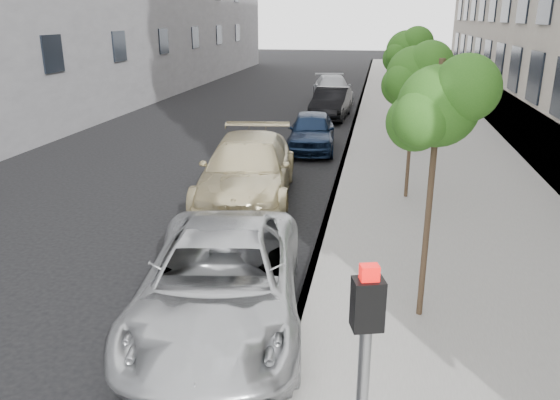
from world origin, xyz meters
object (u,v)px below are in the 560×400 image
(sedan_black, at_px, (331,103))
(sedan_rear, at_px, (332,89))
(minivan, at_px, (221,281))
(tree_mid, at_px, (416,75))
(sedan_blue, at_px, (312,131))
(suv, at_px, (247,170))
(tree_far, at_px, (407,51))
(signal_pole, at_px, (363,392))
(tree_near, at_px, (440,106))

(sedan_black, xyz_separation_m, sedan_rear, (-0.45, 5.58, 0.01))
(minivan, height_order, sedan_black, minivan)
(tree_mid, xyz_separation_m, sedan_blue, (-3.43, 5.74, -2.77))
(minivan, height_order, suv, suv)
(tree_mid, height_order, sedan_black, tree_mid)
(suv, height_order, sedan_rear, suv)
(tree_far, height_order, sedan_black, tree_far)
(signal_pole, relative_size, sedan_blue, 0.71)
(suv, distance_m, sedan_blue, 6.52)
(tree_near, xyz_separation_m, sedan_black, (-3.33, 19.32, -2.92))
(suv, bearing_deg, minivan, -86.96)
(suv, bearing_deg, tree_mid, 2.35)
(tree_far, relative_size, suv, 0.74)
(tree_near, distance_m, suv, 7.82)
(tree_far, relative_size, minivan, 0.79)
(sedan_rear, bearing_deg, minivan, -98.82)
(minivan, distance_m, sedan_rear, 25.58)
(signal_pole, bearing_deg, tree_near, 62.76)
(suv, bearing_deg, signal_pole, -78.09)
(tree_mid, xyz_separation_m, tree_far, (-0.00, 6.50, 0.23))
(suv, relative_size, sedan_blue, 1.41)
(signal_pole, bearing_deg, tree_mid, 68.94)
(tree_mid, relative_size, tree_far, 0.95)
(signal_pole, height_order, sedan_rear, signal_pole)
(tree_mid, bearing_deg, signal_pole, -94.57)
(tree_mid, height_order, signal_pole, tree_mid)
(suv, distance_m, sedan_black, 13.57)
(minivan, xyz_separation_m, suv, (-1.10, 6.47, 0.10))
(tree_far, distance_m, minivan, 14.37)
(tree_mid, relative_size, minivan, 0.75)
(suv, relative_size, sedan_black, 1.31)
(tree_mid, height_order, sedan_rear, tree_mid)
(tree_near, relative_size, suv, 0.71)
(tree_far, xyz_separation_m, sedan_black, (-3.33, 6.32, -2.97))
(signal_pole, distance_m, sedan_blue, 17.20)
(minivan, xyz_separation_m, sedan_black, (0.00, 19.99, -0.02))
(sedan_black, bearing_deg, tree_far, -58.93)
(tree_near, relative_size, sedan_black, 0.94)
(tree_mid, bearing_deg, tree_near, -90.00)
(tree_near, bearing_deg, signal_pole, -100.75)
(tree_mid, xyz_separation_m, signal_pole, (-0.90, -11.23, -1.45))
(signal_pole, bearing_deg, sedan_blue, 82.02)
(sedan_rear, bearing_deg, sedan_black, -95.23)
(minivan, bearing_deg, tree_mid, 55.79)
(sedan_black, bearing_deg, signal_pole, -80.91)
(tree_far, bearing_deg, sedan_blue, -167.47)
(sedan_black, bearing_deg, tree_near, -76.91)
(sedan_rear, bearing_deg, tree_near, -91.21)
(sedan_black, bearing_deg, tree_mid, -72.13)
(minivan, relative_size, suv, 0.93)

